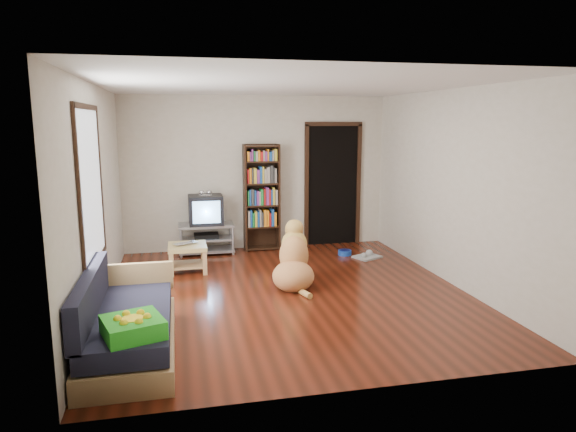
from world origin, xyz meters
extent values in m
plane|color=#521B0E|center=(0.00, 0.00, 0.00)|extent=(5.00, 5.00, 0.00)
plane|color=white|center=(0.00, 0.00, 2.60)|extent=(5.00, 5.00, 0.00)
plane|color=beige|center=(0.00, 2.50, 1.30)|extent=(4.50, 0.00, 4.50)
plane|color=beige|center=(0.00, -2.50, 1.30)|extent=(4.50, 0.00, 4.50)
plane|color=beige|center=(-2.25, 0.00, 1.30)|extent=(0.00, 5.00, 5.00)
plane|color=beige|center=(2.25, 0.00, 1.30)|extent=(0.00, 5.00, 5.00)
cube|color=green|center=(-1.75, -1.99, 0.50)|extent=(0.58, 0.58, 0.15)
imported|color=silver|center=(-1.23, 1.23, 0.41)|extent=(0.43, 0.38, 0.03)
cylinder|color=#163C9B|center=(1.32, 1.65, 0.04)|extent=(0.22, 0.22, 0.08)
cube|color=#ABABAB|center=(1.62, 1.40, 0.01)|extent=(0.50, 0.46, 0.03)
cube|color=white|center=(-2.23, -0.50, 1.50)|extent=(0.02, 1.30, 1.60)
cube|color=black|center=(-2.23, -0.50, 2.32)|extent=(0.03, 1.42, 0.06)
cube|color=black|center=(-2.23, -0.50, 0.68)|extent=(0.03, 1.42, 0.06)
cube|color=black|center=(-2.23, -1.20, 1.50)|extent=(0.03, 0.06, 1.70)
cube|color=black|center=(-2.23, 0.20, 1.50)|extent=(0.03, 0.06, 1.70)
cube|color=black|center=(1.35, 2.48, 1.05)|extent=(0.90, 0.02, 2.10)
cube|color=black|center=(0.87, 2.47, 1.05)|extent=(0.07, 0.05, 2.14)
cube|color=black|center=(1.83, 2.47, 1.05)|extent=(0.07, 0.05, 2.14)
cube|color=black|center=(1.35, 2.47, 2.13)|extent=(1.03, 0.05, 0.07)
cube|color=#99999E|center=(-0.90, 2.25, 0.48)|extent=(0.90, 0.45, 0.04)
cube|color=#99999E|center=(-0.90, 2.25, 0.25)|extent=(0.86, 0.42, 0.03)
cube|color=#99999E|center=(-0.90, 2.25, 0.06)|extent=(0.90, 0.45, 0.04)
cylinder|color=#99999E|center=(-1.32, 2.05, 0.25)|extent=(0.04, 0.04, 0.50)
cylinder|color=#99999E|center=(-0.48, 2.05, 0.25)|extent=(0.04, 0.04, 0.50)
cylinder|color=#99999E|center=(-1.32, 2.45, 0.25)|extent=(0.04, 0.04, 0.50)
cylinder|color=#99999E|center=(-0.48, 2.45, 0.25)|extent=(0.04, 0.04, 0.50)
cube|color=black|center=(-0.90, 2.25, 0.30)|extent=(0.40, 0.30, 0.07)
cube|color=black|center=(-0.90, 2.25, 0.74)|extent=(0.55, 0.48, 0.48)
cube|color=black|center=(-0.90, 2.45, 0.74)|extent=(0.40, 0.14, 0.36)
cube|color=#8CBFF2|center=(-0.90, 2.00, 0.74)|extent=(0.44, 0.02, 0.36)
cube|color=silver|center=(-0.90, 2.20, 0.99)|extent=(0.20, 0.07, 0.02)
sphere|color=silver|center=(-0.96, 2.20, 1.04)|extent=(0.09, 0.09, 0.09)
sphere|color=silver|center=(-0.84, 2.20, 1.04)|extent=(0.09, 0.09, 0.09)
cube|color=black|center=(-0.23, 2.34, 0.90)|extent=(0.03, 0.30, 1.80)
cube|color=black|center=(0.34, 2.34, 0.90)|extent=(0.03, 0.30, 1.80)
cube|color=black|center=(0.05, 2.48, 0.90)|extent=(0.60, 0.02, 1.80)
cube|color=black|center=(0.05, 2.34, 0.03)|extent=(0.56, 0.28, 0.02)
cube|color=black|center=(0.05, 2.34, 0.40)|extent=(0.56, 0.28, 0.03)
cube|color=black|center=(0.05, 2.34, 0.77)|extent=(0.56, 0.28, 0.02)
cube|color=black|center=(0.05, 2.34, 1.14)|extent=(0.56, 0.28, 0.02)
cube|color=black|center=(0.05, 2.34, 1.51)|extent=(0.56, 0.28, 0.02)
cube|color=black|center=(0.05, 2.34, 1.77)|extent=(0.56, 0.28, 0.02)
cube|color=tan|center=(-1.83, -1.40, 0.11)|extent=(0.80, 1.80, 0.22)
cube|color=#1E1E2D|center=(-1.83, -1.40, 0.33)|extent=(0.74, 1.74, 0.18)
cube|color=#1E1E2D|center=(-2.17, -1.40, 0.60)|extent=(0.12, 1.74, 0.40)
cube|color=tan|center=(-1.83, -0.54, 0.50)|extent=(0.80, 0.06, 0.30)
cube|color=tan|center=(-1.23, 1.26, 0.37)|extent=(0.55, 0.55, 0.06)
cube|color=tan|center=(-1.23, 1.26, 0.10)|extent=(0.45, 0.45, 0.03)
cube|color=#D7B76E|center=(-1.47, 1.02, 0.17)|extent=(0.06, 0.06, 0.34)
cube|color=tan|center=(-1.00, 1.02, 0.17)|extent=(0.06, 0.06, 0.34)
cube|color=tan|center=(-1.47, 1.49, 0.17)|extent=(0.06, 0.06, 0.34)
cube|color=tan|center=(-1.00, 1.49, 0.17)|extent=(0.06, 0.06, 0.34)
ellipsoid|color=#D98D53|center=(0.10, 0.15, 0.17)|extent=(0.69, 0.73, 0.41)
ellipsoid|color=tan|center=(0.16, 0.36, 0.39)|extent=(0.50, 0.53, 0.54)
ellipsoid|color=tan|center=(0.19, 0.46, 0.53)|extent=(0.42, 0.40, 0.39)
ellipsoid|color=gold|center=(0.20, 0.53, 0.73)|extent=(0.32, 0.33, 0.24)
ellipsoid|color=gold|center=(0.24, 0.65, 0.71)|extent=(0.16, 0.23, 0.10)
sphere|color=black|center=(0.27, 0.75, 0.71)|extent=(0.05, 0.05, 0.05)
ellipsoid|color=tan|center=(0.10, 0.51, 0.72)|extent=(0.08, 0.10, 0.16)
ellipsoid|color=#B78646|center=(0.28, 0.46, 0.72)|extent=(0.08, 0.10, 0.16)
cylinder|color=#B59945|center=(0.13, 0.59, 0.22)|extent=(0.12, 0.15, 0.44)
cylinder|color=tan|center=(0.30, 0.55, 0.22)|extent=(0.12, 0.15, 0.44)
sphere|color=tan|center=(0.15, 0.64, 0.02)|extent=(0.11, 0.11, 0.11)
sphere|color=tan|center=(0.31, 0.60, 0.02)|extent=(0.11, 0.11, 0.11)
cylinder|color=tan|center=(0.16, -0.12, 0.03)|extent=(0.17, 0.39, 0.09)
camera|label=1|loc=(-1.35, -6.17, 2.17)|focal=32.00mm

